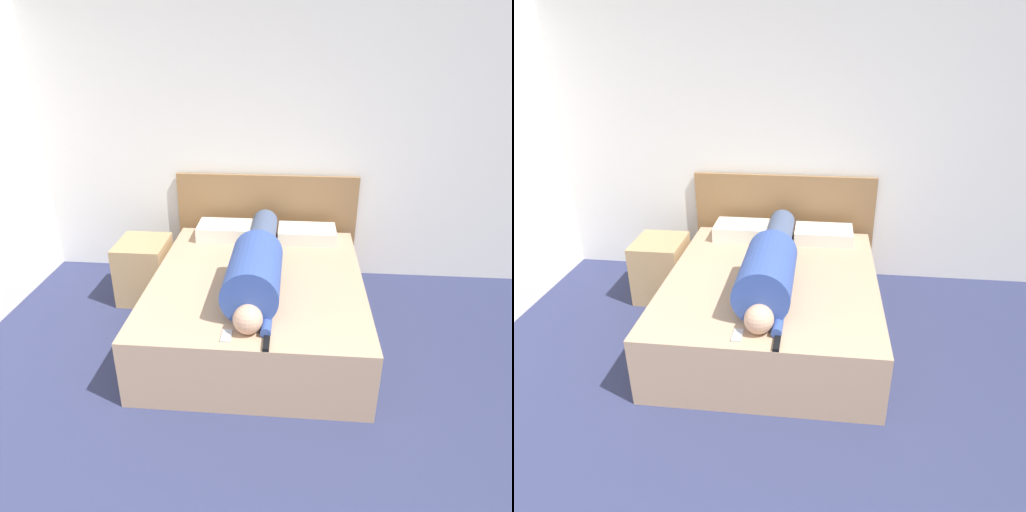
# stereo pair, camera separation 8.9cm
# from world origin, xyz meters

# --- Properties ---
(wall_back) EXTENTS (6.19, 0.06, 2.60)m
(wall_back) POSITION_xyz_m (0.00, 3.36, 1.30)
(wall_back) COLOR white
(wall_back) RESTS_ON ground_plane
(bed) EXTENTS (1.67, 1.96, 0.52)m
(bed) POSITION_xyz_m (-0.23, 2.19, 0.26)
(bed) COLOR tan
(bed) RESTS_ON ground_plane
(headboard) EXTENTS (1.79, 0.04, 1.05)m
(headboard) POSITION_xyz_m (-0.23, 3.29, 0.52)
(headboard) COLOR olive
(headboard) RESTS_ON ground_plane
(nightstand) EXTENTS (0.44, 0.50, 0.57)m
(nightstand) POSITION_xyz_m (-1.34, 2.68, 0.28)
(nightstand) COLOR tan
(nightstand) RESTS_ON ground_plane
(person_lying) EXTENTS (0.39, 1.80, 0.39)m
(person_lying) POSITION_xyz_m (-0.23, 2.07, 0.69)
(person_lying) COLOR tan
(person_lying) RESTS_ON bed
(pillow_near_headboard) EXTENTS (0.56, 0.34, 0.14)m
(pillow_near_headboard) POSITION_xyz_m (-0.58, 2.96, 0.59)
(pillow_near_headboard) COLOR silver
(pillow_near_headboard) RESTS_ON bed
(pillow_second) EXTENTS (0.54, 0.34, 0.12)m
(pillow_second) POSITION_xyz_m (0.17, 2.96, 0.58)
(pillow_second) COLOR silver
(pillow_second) RESTS_ON bed
(tv_remote) EXTENTS (0.04, 0.15, 0.02)m
(tv_remote) POSITION_xyz_m (-0.10, 1.29, 0.53)
(tv_remote) COLOR black
(tv_remote) RESTS_ON bed
(cell_phone) EXTENTS (0.06, 0.13, 0.01)m
(cell_phone) POSITION_xyz_m (-0.36, 1.36, 0.52)
(cell_phone) COLOR #B2B7BC
(cell_phone) RESTS_ON bed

